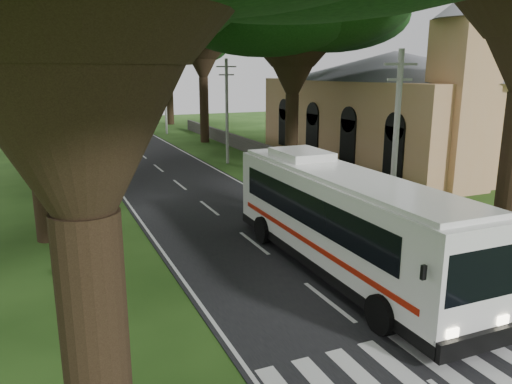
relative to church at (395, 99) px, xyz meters
name	(u,v)px	position (x,y,z in m)	size (l,w,h in m)	color
ground	(366,332)	(-17.86, -21.55, -4.91)	(140.00, 140.00, 0.00)	#1E3E11
road	(162,171)	(-17.86, 3.45, -4.90)	(8.00, 120.00, 0.04)	black
crosswalk	(414,370)	(-17.86, -23.55, -4.91)	(8.00, 3.00, 0.01)	silver
property_wall	(279,157)	(-8.86, 2.45, -4.31)	(0.35, 50.00, 1.20)	#383533
church	(395,99)	(0.00, 0.00, 0.00)	(14.00, 24.00, 11.60)	tan
pole_near	(395,145)	(-12.36, -15.55, -0.73)	(1.60, 0.24, 8.00)	gray
pole_mid	(227,110)	(-12.36, 4.45, -0.73)	(1.60, 0.24, 8.00)	gray
pole_far	(165,97)	(-12.36, 24.45, -0.73)	(1.60, 0.24, 8.00)	gray
tree_l_far	(23,33)	(-26.36, 26.45, 5.94)	(15.63, 15.63, 14.24)	black
tree_r_mida	(294,5)	(-9.86, -1.55, 6.32)	(15.32, 15.32, 14.57)	black
tree_r_midb	(202,5)	(-10.36, 16.45, 8.25)	(16.34, 16.34, 16.72)	black
tree_r_far	(168,43)	(-9.36, 34.45, 5.57)	(14.16, 14.16, 13.59)	black
coach_bus	(341,219)	(-16.19, -17.52, -2.91)	(3.07, 12.61, 3.71)	white
distant_car_a	(113,133)	(-18.66, 22.30, -4.29)	(1.39, 3.44, 1.17)	#A1A1A6
distant_car_b	(104,126)	(-18.66, 29.16, -4.17)	(1.51, 4.32, 1.42)	navy
distant_car_c	(125,118)	(-14.86, 37.69, -4.17)	(1.99, 4.90, 1.42)	#8E3614
pedestrian	(99,274)	(-24.46, -16.33, -4.08)	(0.61, 0.40, 1.67)	black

